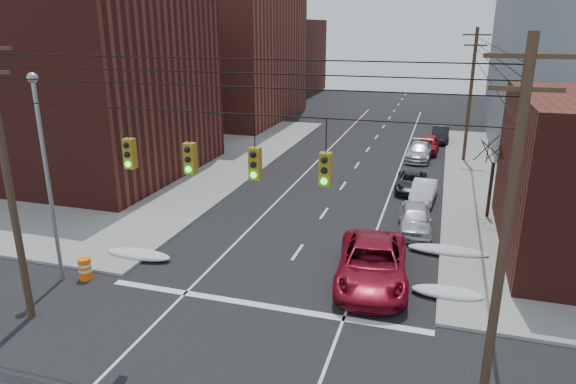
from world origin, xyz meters
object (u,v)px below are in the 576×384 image
Objects in this scene: parked_car_b at (423,191)px; lot_car_c at (131,156)px; parked_car_f at (440,134)px; lot_car_a at (133,172)px; red_pickup at (372,264)px; parked_car_d at (419,152)px; parked_car_a at (415,219)px; construction_barrel at (85,268)px; lot_car_b at (175,149)px; lot_car_d at (164,141)px; parked_car_e at (428,144)px; parked_car_c at (411,182)px.

lot_car_c reaches higher than parked_car_b.
parked_car_f is 30.12m from lot_car_a.
lot_car_c is (-22.10, 14.73, -0.14)m from red_pickup.
parked_car_d reaches higher than lot_car_c.
parked_car_a is at bearing -88.26° from parked_car_b.
lot_car_b is at bearing 108.56° from construction_barrel.
lot_car_c is at bearing -155.48° from parked_car_d.
parked_car_a is 1.02× the size of lot_car_c.
parked_car_d is 8.19m from parked_car_f.
red_pickup is at bearing -137.94° from lot_car_d.
lot_car_b is at bearing 169.30° from parked_car_b.
parked_car_e is 4.54× the size of construction_barrel.
lot_car_b reaches higher than construction_barrel.
parked_car_c is 1.06× the size of lot_car_d.
lot_car_d reaches higher than parked_car_a.
lot_car_d is (-23.92, 7.99, 0.20)m from parked_car_b.
lot_car_a is 15.46m from construction_barrel.
lot_car_d reaches higher than construction_barrel.
lot_car_b is 1.12× the size of lot_car_c.
lot_car_c is at bearing 117.50° from construction_barrel.
red_pickup is 6.92m from parked_car_a.
parked_car_b is (0.18, 5.57, -0.09)m from parked_car_a.
parked_car_a reaches higher than lot_car_a.
parked_car_a reaches higher than parked_car_d.
red_pickup is at bearing -106.92° from parked_car_a.
parked_car_f is 38.14m from construction_barrel.
parked_car_c is (-0.75, 7.70, -0.14)m from parked_car_a.
red_pickup is 23.58m from parked_car_d.
parked_car_f is at bearing 91.58° from parked_car_b.
lot_car_d is at bearing 165.12° from parked_car_b.
construction_barrel is at bearing -128.35° from parked_car_b.
parked_car_e is at bearing -76.35° from lot_car_a.
parked_car_d is 1.08× the size of parked_car_e.
parked_car_e reaches higher than lot_car_a.
parked_car_a is at bearing 36.17° from construction_barrel.
lot_car_b reaches higher than parked_car_f.
parked_car_f is (1.60, 17.13, 0.13)m from parked_car_c.
lot_car_b is at bearing -32.00° from lot_car_c.
parked_car_e reaches higher than parked_car_c.
parked_car_d is at bearing -87.57° from lot_car_d.
parked_car_a is 0.98× the size of parked_car_f.
construction_barrel is (7.15, -21.28, -0.31)m from lot_car_b.
lot_car_b is (-20.45, -5.79, 0.10)m from parked_car_d.
parked_car_a is 16.82m from parked_car_d.
lot_car_d reaches higher than parked_car_d.
parked_car_e is (0.60, 2.95, 0.06)m from parked_car_d.
lot_car_d is at bearing -154.87° from parked_car_f.
parked_car_e is 0.94× the size of lot_car_b.
lot_car_a is (-20.63, 3.72, 0.01)m from parked_car_a.
construction_barrel is at bearing -148.71° from parked_car_a.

